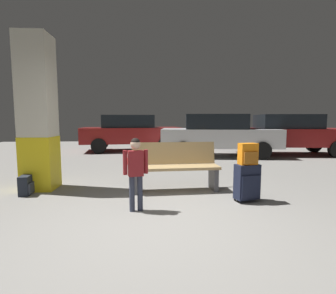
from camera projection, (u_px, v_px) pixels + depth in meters
ground_plane at (155, 169)px, 7.20m from camera, size 18.00×18.00×0.10m
structural_pillar at (38, 114)px, 4.83m from camera, size 0.57×0.57×2.86m
bench at (175, 167)px, 4.85m from camera, size 1.63×0.63×0.89m
suitcase at (247, 182)px, 4.16m from camera, size 0.42×0.31×0.60m
backpack_bright at (248, 154)px, 4.12m from camera, size 0.30×0.23×0.34m
child at (136, 166)px, 3.70m from camera, size 0.35×0.20×1.06m
backpack_dark_floor at (26, 186)px, 4.55m from camera, size 0.22×0.30×0.34m
parked_car_side at (289, 133)px, 9.79m from camera, size 4.25×2.12×1.51m
parked_car_far at (131, 132)px, 11.06m from camera, size 4.27×2.16×1.51m
parked_car_near at (218, 134)px, 9.38m from camera, size 4.27×2.16×1.51m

